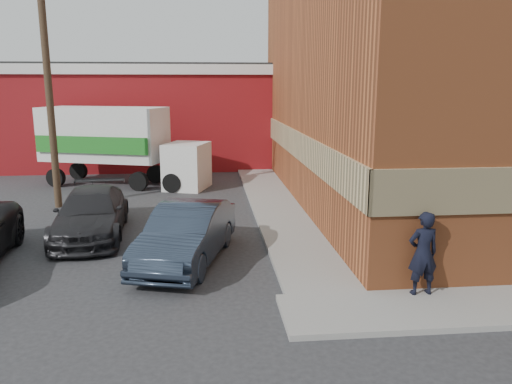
{
  "coord_description": "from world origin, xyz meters",
  "views": [
    {
      "loc": [
        -1.89,
        -9.85,
        4.51
      ],
      "look_at": [
        -0.66,
        2.74,
        1.78
      ],
      "focal_mm": 35.0,
      "sensor_mm": 36.0,
      "label": 1
    }
  ],
  "objects_px": {
    "warehouse": "(136,114)",
    "suv_b": "(91,213)",
    "sedan": "(187,234)",
    "box_truck": "(118,141)",
    "utility_pole": "(48,78)",
    "brick_building": "(475,80)",
    "man": "(423,253)"
  },
  "relations": [
    {
      "from": "sedan",
      "to": "box_truck",
      "type": "relative_size",
      "value": 0.61
    },
    {
      "from": "brick_building",
      "to": "utility_pole",
      "type": "distance_m",
      "value": 16.0
    },
    {
      "from": "utility_pole",
      "to": "box_truck",
      "type": "distance_m",
      "value": 5.09
    },
    {
      "from": "brick_building",
      "to": "sedan",
      "type": "bearing_deg",
      "value": -149.6
    },
    {
      "from": "man",
      "to": "sedan",
      "type": "xyz_separation_m",
      "value": [
        -5.05,
        2.81,
        -0.28
      ]
    },
    {
      "from": "utility_pole",
      "to": "box_truck",
      "type": "bearing_deg",
      "value": 67.51
    },
    {
      "from": "warehouse",
      "to": "brick_building",
      "type": "bearing_deg",
      "value": -37.2
    },
    {
      "from": "warehouse",
      "to": "box_truck",
      "type": "bearing_deg",
      "value": -88.79
    },
    {
      "from": "brick_building",
      "to": "sedan",
      "type": "relative_size",
      "value": 4.01
    },
    {
      "from": "suv_b",
      "to": "man",
      "type": "bearing_deg",
      "value": -38.31
    },
    {
      "from": "suv_b",
      "to": "sedan",
      "type": "bearing_deg",
      "value": -45.39
    },
    {
      "from": "sedan",
      "to": "warehouse",
      "type": "bearing_deg",
      "value": 116.76
    },
    {
      "from": "utility_pole",
      "to": "box_truck",
      "type": "xyz_separation_m",
      "value": [
        1.65,
        3.98,
        -2.72
      ]
    },
    {
      "from": "warehouse",
      "to": "sedan",
      "type": "xyz_separation_m",
      "value": [
        3.53,
        -17.44,
        -2.06
      ]
    },
    {
      "from": "sedan",
      "to": "suv_b",
      "type": "xyz_separation_m",
      "value": [
        -2.95,
        2.57,
        -0.05
      ]
    },
    {
      "from": "sedan",
      "to": "box_truck",
      "type": "height_order",
      "value": "box_truck"
    },
    {
      "from": "brick_building",
      "to": "warehouse",
      "type": "height_order",
      "value": "brick_building"
    },
    {
      "from": "brick_building",
      "to": "box_truck",
      "type": "bearing_deg",
      "value": 164.47
    },
    {
      "from": "suv_b",
      "to": "brick_building",
      "type": "bearing_deg",
      "value": 11.11
    },
    {
      "from": "brick_building",
      "to": "sedan",
      "type": "height_order",
      "value": "brick_building"
    },
    {
      "from": "box_truck",
      "to": "utility_pole",
      "type": "bearing_deg",
      "value": -94.41
    },
    {
      "from": "utility_pole",
      "to": "suv_b",
      "type": "xyz_separation_m",
      "value": [
        2.08,
        -3.87,
        -4.05
      ]
    },
    {
      "from": "sedan",
      "to": "box_truck",
      "type": "bearing_deg",
      "value": 123.3
    },
    {
      "from": "sedan",
      "to": "box_truck",
      "type": "xyz_separation_m",
      "value": [
        -3.39,
        10.42,
        1.28
      ]
    },
    {
      "from": "man",
      "to": "suv_b",
      "type": "xyz_separation_m",
      "value": [
        -8.01,
        5.38,
        -0.33
      ]
    },
    {
      "from": "box_truck",
      "to": "warehouse",
      "type": "bearing_deg",
      "value": 109.29
    },
    {
      "from": "warehouse",
      "to": "man",
      "type": "relative_size",
      "value": 8.97
    },
    {
      "from": "brick_building",
      "to": "utility_pole",
      "type": "bearing_deg",
      "value": 179.98
    },
    {
      "from": "brick_building",
      "to": "box_truck",
      "type": "xyz_separation_m",
      "value": [
        -14.35,
        3.99,
        -2.65
      ]
    },
    {
      "from": "warehouse",
      "to": "sedan",
      "type": "relative_size",
      "value": 3.58
    },
    {
      "from": "warehouse",
      "to": "suv_b",
      "type": "bearing_deg",
      "value": -87.77
    },
    {
      "from": "suv_b",
      "to": "box_truck",
      "type": "distance_m",
      "value": 7.97
    }
  ]
}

